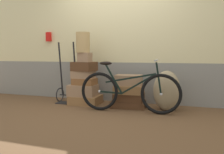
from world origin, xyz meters
TOP-DOWN VIEW (x-y plane):
  - ground at (0.00, 0.00)m, footprint 8.52×5.20m
  - station_building at (0.01, 0.85)m, footprint 6.52×0.74m
  - suitcase_0 at (-0.51, 0.29)m, footprint 0.59×0.51m
  - suitcase_1 at (-0.55, 0.28)m, footprint 0.55×0.43m
  - suitcase_2 at (-0.51, 0.28)m, footprint 0.42×0.34m
  - suitcase_3 at (-0.55, 0.29)m, footprint 0.41×0.31m
  - suitcase_4 at (-0.53, 0.30)m, footprint 0.45×0.40m
  - suitcase_5 at (-0.50, 0.27)m, footprint 0.25×0.21m
  - suitcase_6 at (0.36, 0.29)m, footprint 0.66×0.48m
  - suitcase_7 at (0.37, 0.29)m, footprint 0.54×0.38m
  - suitcase_8 at (0.38, 0.26)m, footprint 0.55×0.41m
  - suitcase_9 at (0.37, 0.28)m, footprint 0.51×0.35m
  - wicker_basket at (-0.54, 0.28)m, footprint 0.26×0.26m
  - luggage_trolley at (-0.91, 0.32)m, footprint 0.41×0.36m
  - burlap_sack at (1.05, 0.27)m, footprint 0.46×0.39m
  - bicycle at (0.47, -0.07)m, footprint 1.72×0.46m

SIDE VIEW (x-z plane):
  - ground at x=0.00m, z-range -0.06..0.00m
  - suitcase_6 at x=0.36m, z-range 0.00..0.12m
  - suitcase_0 at x=-0.51m, z-range 0.00..0.17m
  - suitcase_7 at x=0.37m, z-range 0.12..0.26m
  - suitcase_1 at x=-0.55m, z-range 0.17..0.38m
  - luggage_trolley at x=-0.91m, z-range -0.33..0.89m
  - suitcase_8 at x=0.38m, z-range 0.26..0.41m
  - burlap_sack at x=1.05m, z-range 0.00..0.69m
  - bicycle at x=0.47m, z-range -0.09..0.80m
  - suitcase_2 at x=-0.51m, z-range 0.38..0.51m
  - suitcase_9 at x=0.37m, z-range 0.41..0.60m
  - suitcase_3 at x=-0.55m, z-range 0.51..0.65m
  - suitcase_4 at x=-0.53m, z-range 0.65..0.83m
  - suitcase_5 at x=-0.50m, z-range 0.83..1.01m
  - wicker_basket at x=-0.54m, z-range 1.01..1.40m
  - station_building at x=0.01m, z-range -0.02..2.71m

